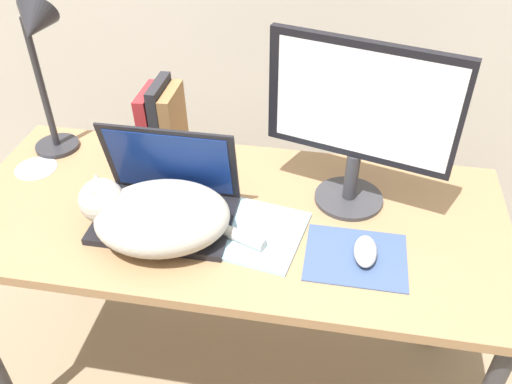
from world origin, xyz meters
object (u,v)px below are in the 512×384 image
(desk_lamp, at_px, (38,53))
(external_monitor, at_px, (360,117))
(computer_mouse, at_px, (365,251))
(cat, at_px, (157,215))
(notepad, at_px, (259,234))
(laptop, at_px, (166,202))
(cd_disc, at_px, (36,168))
(book_row, at_px, (163,124))

(desk_lamp, bearing_deg, external_monitor, -4.95)
(external_monitor, xyz_separation_m, computer_mouse, (0.05, -0.21, -0.24))
(computer_mouse, bearing_deg, cat, -177.89)
(external_monitor, bearing_deg, notepad, -140.17)
(computer_mouse, bearing_deg, laptop, 172.97)
(external_monitor, bearing_deg, cd_disc, -179.25)
(laptop, relative_size, desk_lamp, 0.73)
(external_monitor, height_order, desk_lamp, desk_lamp)
(cat, relative_size, external_monitor, 1.00)
(notepad, bearing_deg, external_monitor, 39.83)
(computer_mouse, distance_m, book_row, 0.69)
(laptop, bearing_deg, cat, -87.78)
(cat, distance_m, external_monitor, 0.55)
(desk_lamp, distance_m, notepad, 0.76)
(laptop, height_order, cat, laptop)
(notepad, bearing_deg, desk_lamp, 158.47)
(external_monitor, height_order, notepad, external_monitor)
(book_row, bearing_deg, cd_disc, -159.98)
(cat, bearing_deg, cd_disc, 153.97)
(laptop, height_order, computer_mouse, laptop)
(laptop, relative_size, computer_mouse, 3.22)
(cd_disc, bearing_deg, notepad, -13.61)
(external_monitor, xyz_separation_m, cd_disc, (-0.91, -0.01, -0.26))
(desk_lamp, xyz_separation_m, cd_disc, (-0.05, -0.09, -0.32))
(desk_lamp, bearing_deg, notepad, -21.53)
(laptop, distance_m, cat, 0.08)
(laptop, bearing_deg, cd_disc, 162.82)
(cat, xyz_separation_m, desk_lamp, (-0.40, 0.31, 0.25))
(external_monitor, xyz_separation_m, notepad, (-0.22, -0.18, -0.25))
(book_row, bearing_deg, notepad, -41.64)
(notepad, height_order, cd_disc, notepad)
(cd_disc, bearing_deg, external_monitor, 0.75)
(cat, relative_size, notepad, 1.74)
(external_monitor, relative_size, cd_disc, 3.85)
(cat, xyz_separation_m, notepad, (0.24, 0.05, -0.07))
(external_monitor, xyz_separation_m, desk_lamp, (-0.86, 0.07, 0.07))
(cat, relative_size, cd_disc, 3.86)
(computer_mouse, bearing_deg, desk_lamp, 162.43)
(laptop, relative_size, book_row, 1.43)
(book_row, height_order, notepad, book_row)
(cd_disc, bearing_deg, book_row, 20.02)
(computer_mouse, relative_size, desk_lamp, 0.23)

